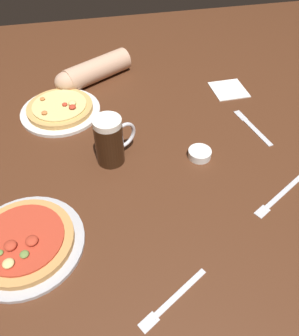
% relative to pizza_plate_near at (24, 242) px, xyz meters
% --- Properties ---
extents(ground_plane, '(2.40, 2.40, 0.03)m').
position_rel_pizza_plate_near_xyz_m(ground_plane, '(0.36, 0.18, -0.03)').
color(ground_plane, '#4C2816').
extents(pizza_plate_near, '(0.30, 0.30, 0.05)m').
position_rel_pizza_plate_near_xyz_m(pizza_plate_near, '(0.00, 0.00, 0.00)').
color(pizza_plate_near, '#B2B2B7').
rests_on(pizza_plate_near, ground_plane).
extents(pizza_plate_far, '(0.29, 0.29, 0.05)m').
position_rel_pizza_plate_near_xyz_m(pizza_plate_far, '(0.10, 0.55, -0.00)').
color(pizza_plate_far, silver).
rests_on(pizza_plate_far, ground_plane).
extents(beer_mug_dark, '(0.13, 0.10, 0.16)m').
position_rel_pizza_plate_near_xyz_m(beer_mug_dark, '(0.26, 0.27, 0.06)').
color(beer_mug_dark, black).
rests_on(beer_mug_dark, ground_plane).
extents(ramekin_sauce, '(0.07, 0.07, 0.03)m').
position_rel_pizza_plate_near_xyz_m(ramekin_sauce, '(0.53, 0.22, -0.00)').
color(ramekin_sauce, white).
rests_on(ramekin_sauce, ground_plane).
extents(napkin_folded, '(0.13, 0.14, 0.01)m').
position_rel_pizza_plate_near_xyz_m(napkin_folded, '(0.76, 0.56, -0.01)').
color(napkin_folded, white).
rests_on(napkin_folded, ground_plane).
extents(fork_left, '(0.18, 0.12, 0.01)m').
position_rel_pizza_plate_near_xyz_m(fork_left, '(0.33, -0.21, -0.01)').
color(fork_left, silver).
rests_on(fork_left, ground_plane).
extents(knife_right, '(0.06, 0.21, 0.01)m').
position_rel_pizza_plate_near_xyz_m(knife_right, '(0.76, 0.32, -0.01)').
color(knife_right, silver).
rests_on(knife_right, ground_plane).
extents(fork_spare, '(0.20, 0.13, 0.01)m').
position_rel_pizza_plate_near_xyz_m(fork_spare, '(0.71, 0.02, -0.01)').
color(fork_spare, silver).
rests_on(fork_spare, ground_plane).
extents(diner_arm, '(0.32, 0.22, 0.09)m').
position_rel_pizza_plate_near_xyz_m(diner_arm, '(0.24, 0.74, 0.03)').
color(diner_arm, tan).
rests_on(diner_arm, ground_plane).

